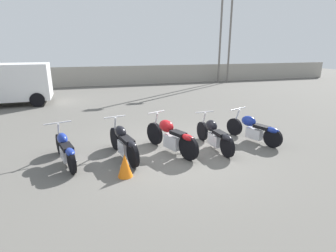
{
  "coord_description": "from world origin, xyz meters",
  "views": [
    {
      "loc": [
        -2.09,
        -6.51,
        2.85
      ],
      "look_at": [
        0.0,
        0.5,
        0.65
      ],
      "focal_mm": 28.0,
      "sensor_mm": 36.0,
      "label": 1
    }
  ],
  "objects_px": {
    "light_pole_right": "(222,15)",
    "parked_van": "(2,83)",
    "motorcycle_slot_2": "(171,136)",
    "motorcycle_slot_3": "(215,135)",
    "motorcycle_slot_4": "(254,129)",
    "motorcycle_slot_0": "(65,149)",
    "light_pole_left": "(231,24)",
    "traffic_cone_near": "(125,165)",
    "motorcycle_slot_1": "(124,142)"
  },
  "relations": [
    {
      "from": "light_pole_right",
      "to": "parked_van",
      "type": "relative_size",
      "value": 2.01
    },
    {
      "from": "motorcycle_slot_2",
      "to": "motorcycle_slot_3",
      "type": "bearing_deg",
      "value": -26.64
    },
    {
      "from": "light_pole_right",
      "to": "motorcycle_slot_4",
      "type": "distance_m",
      "value": 15.49
    },
    {
      "from": "light_pole_right",
      "to": "motorcycle_slot_0",
      "type": "relative_size",
      "value": 4.81
    },
    {
      "from": "light_pole_left",
      "to": "traffic_cone_near",
      "type": "height_order",
      "value": "light_pole_left"
    },
    {
      "from": "light_pole_right",
      "to": "motorcycle_slot_0",
      "type": "bearing_deg",
      "value": -129.49
    },
    {
      "from": "light_pole_left",
      "to": "parked_van",
      "type": "distance_m",
      "value": 16.68
    },
    {
      "from": "motorcycle_slot_3",
      "to": "motorcycle_slot_4",
      "type": "bearing_deg",
      "value": 4.3
    },
    {
      "from": "light_pole_left",
      "to": "motorcycle_slot_3",
      "type": "relative_size",
      "value": 3.89
    },
    {
      "from": "motorcycle_slot_2",
      "to": "motorcycle_slot_1",
      "type": "bearing_deg",
      "value": 159.32
    },
    {
      "from": "light_pole_left",
      "to": "motorcycle_slot_1",
      "type": "distance_m",
      "value": 17.67
    },
    {
      "from": "light_pole_left",
      "to": "motorcycle_slot_1",
      "type": "xyz_separation_m",
      "value": [
        -10.54,
        -13.53,
        -4.25
      ]
    },
    {
      "from": "motorcycle_slot_2",
      "to": "traffic_cone_near",
      "type": "distance_m",
      "value": 1.84
    },
    {
      "from": "light_pole_right",
      "to": "traffic_cone_near",
      "type": "bearing_deg",
      "value": -123.78
    },
    {
      "from": "motorcycle_slot_4",
      "to": "traffic_cone_near",
      "type": "relative_size",
      "value": 3.5
    },
    {
      "from": "motorcycle_slot_1",
      "to": "traffic_cone_near",
      "type": "xyz_separation_m",
      "value": [
        -0.12,
        -1.09,
        -0.16
      ]
    },
    {
      "from": "light_pole_left",
      "to": "motorcycle_slot_1",
      "type": "relative_size",
      "value": 3.99
    },
    {
      "from": "traffic_cone_near",
      "to": "motorcycle_slot_3",
      "type": "bearing_deg",
      "value": 20.48
    },
    {
      "from": "motorcycle_slot_1",
      "to": "motorcycle_slot_2",
      "type": "bearing_deg",
      "value": -10.78
    },
    {
      "from": "motorcycle_slot_4",
      "to": "traffic_cone_near",
      "type": "distance_m",
      "value": 4.37
    },
    {
      "from": "light_pole_right",
      "to": "traffic_cone_near",
      "type": "relative_size",
      "value": 16.79
    },
    {
      "from": "traffic_cone_near",
      "to": "motorcycle_slot_1",
      "type": "bearing_deg",
      "value": 83.79
    },
    {
      "from": "motorcycle_slot_4",
      "to": "parked_van",
      "type": "xyz_separation_m",
      "value": [
        -9.05,
        8.4,
        0.75
      ]
    },
    {
      "from": "motorcycle_slot_0",
      "to": "parked_van",
      "type": "relative_size",
      "value": 0.42
    },
    {
      "from": "motorcycle_slot_0",
      "to": "motorcycle_slot_1",
      "type": "bearing_deg",
      "value": -18.04
    },
    {
      "from": "motorcycle_slot_3",
      "to": "motorcycle_slot_4",
      "type": "distance_m",
      "value": 1.46
    },
    {
      "from": "traffic_cone_near",
      "to": "light_pole_left",
      "type": "bearing_deg",
      "value": 53.9
    },
    {
      "from": "light_pole_right",
      "to": "motorcycle_slot_2",
      "type": "relative_size",
      "value": 4.46
    },
    {
      "from": "motorcycle_slot_0",
      "to": "motorcycle_slot_2",
      "type": "height_order",
      "value": "motorcycle_slot_2"
    },
    {
      "from": "light_pole_right",
      "to": "motorcycle_slot_0",
      "type": "distance_m",
      "value": 18.32
    },
    {
      "from": "parked_van",
      "to": "traffic_cone_near",
      "type": "distance_m",
      "value": 10.81
    },
    {
      "from": "motorcycle_slot_2",
      "to": "parked_van",
      "type": "bearing_deg",
      "value": 104.33
    },
    {
      "from": "motorcycle_slot_1",
      "to": "traffic_cone_near",
      "type": "distance_m",
      "value": 1.11
    },
    {
      "from": "light_pole_right",
      "to": "motorcycle_slot_1",
      "type": "distance_m",
      "value": 17.49
    },
    {
      "from": "parked_van",
      "to": "motorcycle_slot_2",
      "type": "bearing_deg",
      "value": 34.3
    },
    {
      "from": "motorcycle_slot_2",
      "to": "parked_van",
      "type": "height_order",
      "value": "parked_van"
    },
    {
      "from": "light_pole_left",
      "to": "parked_van",
      "type": "relative_size",
      "value": 1.75
    },
    {
      "from": "motorcycle_slot_1",
      "to": "parked_van",
      "type": "relative_size",
      "value": 0.44
    },
    {
      "from": "motorcycle_slot_2",
      "to": "motorcycle_slot_3",
      "type": "distance_m",
      "value": 1.3
    },
    {
      "from": "motorcycle_slot_0",
      "to": "parked_van",
      "type": "height_order",
      "value": "parked_van"
    },
    {
      "from": "motorcycle_slot_2",
      "to": "light_pole_left",
      "type": "bearing_deg",
      "value": 33.42
    },
    {
      "from": "light_pole_right",
      "to": "motorcycle_slot_4",
      "type": "height_order",
      "value": "light_pole_right"
    },
    {
      "from": "motorcycle_slot_1",
      "to": "traffic_cone_near",
      "type": "bearing_deg",
      "value": -108.56
    },
    {
      "from": "motorcycle_slot_1",
      "to": "motorcycle_slot_3",
      "type": "height_order",
      "value": "motorcycle_slot_1"
    },
    {
      "from": "motorcycle_slot_4",
      "to": "motorcycle_slot_3",
      "type": "bearing_deg",
      "value": 167.19
    },
    {
      "from": "motorcycle_slot_1",
      "to": "motorcycle_slot_3",
      "type": "bearing_deg",
      "value": -13.73
    },
    {
      "from": "light_pole_right",
      "to": "light_pole_left",
      "type": "bearing_deg",
      "value": -10.9
    },
    {
      "from": "motorcycle_slot_0",
      "to": "traffic_cone_near",
      "type": "relative_size",
      "value": 3.49
    },
    {
      "from": "light_pole_left",
      "to": "motorcycle_slot_0",
      "type": "relative_size",
      "value": 4.19
    },
    {
      "from": "light_pole_left",
      "to": "motorcycle_slot_0",
      "type": "bearing_deg",
      "value": -131.7
    }
  ]
}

